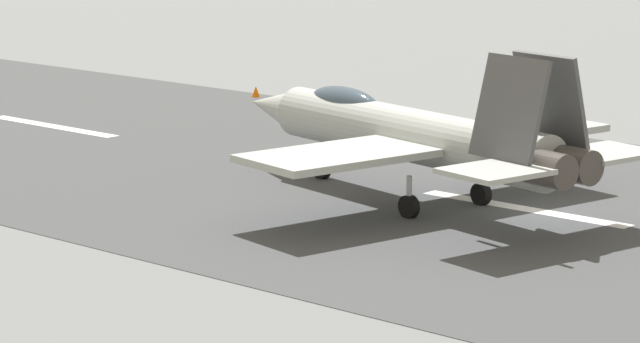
{
  "coord_description": "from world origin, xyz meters",
  "views": [
    {
      "loc": [
        -28.27,
        41.79,
        11.28
      ],
      "look_at": [
        1.66,
        7.93,
        2.2
      ],
      "focal_mm": 85.93,
      "sensor_mm": 36.0,
      "label": 1
    }
  ],
  "objects_px": {
    "fighter_jet": "(411,133)",
    "marker_cone_mid": "(506,125)",
    "crew_person": "(302,113)",
    "marker_cone_far": "(256,92)"
  },
  "relations": [
    {
      "from": "fighter_jet",
      "to": "crew_person",
      "type": "bearing_deg",
      "value": -33.21
    },
    {
      "from": "fighter_jet",
      "to": "marker_cone_mid",
      "type": "bearing_deg",
      "value": -67.94
    },
    {
      "from": "marker_cone_mid",
      "to": "marker_cone_far",
      "type": "relative_size",
      "value": 1.0
    },
    {
      "from": "crew_person",
      "to": "marker_cone_far",
      "type": "distance_m",
      "value": 10.19
    },
    {
      "from": "marker_cone_mid",
      "to": "marker_cone_far",
      "type": "distance_m",
      "value": 14.94
    },
    {
      "from": "crew_person",
      "to": "marker_cone_mid",
      "type": "relative_size",
      "value": 2.87
    },
    {
      "from": "marker_cone_mid",
      "to": "crew_person",
      "type": "bearing_deg",
      "value": 41.44
    },
    {
      "from": "fighter_jet",
      "to": "marker_cone_mid",
      "type": "relative_size",
      "value": 32.3
    },
    {
      "from": "fighter_jet",
      "to": "crew_person",
      "type": "relative_size",
      "value": 11.25
    },
    {
      "from": "marker_cone_far",
      "to": "fighter_jet",
      "type": "bearing_deg",
      "value": 146.11
    }
  ]
}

